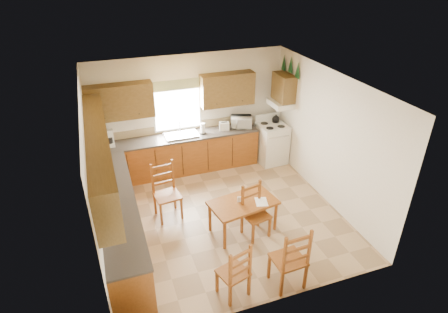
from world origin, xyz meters
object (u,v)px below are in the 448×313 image
object	(u,v)px
chair_near_right	(289,256)
chair_far_right	(256,212)
stove	(271,144)
dining_table	(243,216)
microwave	(241,122)
chair_near_left	(233,269)
chair_far_left	(167,192)

from	to	relation	value
chair_near_right	chair_far_right	bearing A→B (deg)	-92.89
stove	dining_table	xyz separation A→B (m)	(-1.66, -2.24, -0.16)
microwave	chair_near_right	world-z (taller)	microwave
microwave	chair_near_left	size ratio (longest dim) A/B	0.46
stove	chair_far_right	bearing A→B (deg)	-124.27
stove	chair_far_left	size ratio (longest dim) A/B	0.85
microwave	chair_far_left	distance (m)	2.77
microwave	stove	bearing A→B (deg)	-1.88
microwave	chair_near_right	bearing A→B (deg)	-82.35
chair_near_right	chair_far_right	size ratio (longest dim) A/B	1.11
chair_near_left	chair_near_right	xyz separation A→B (m)	(0.87, -0.09, 0.07)
chair_far_left	chair_far_right	size ratio (longest dim) A/B	1.10
chair_far_right	stove	bearing A→B (deg)	46.44
stove	microwave	bearing A→B (deg)	156.27
dining_table	chair_far_left	world-z (taller)	chair_far_left
chair_near_left	chair_far_left	distance (m)	2.28
dining_table	chair_near_left	size ratio (longest dim) A/B	1.21
chair_near_left	chair_far_right	bearing A→B (deg)	-144.19
dining_table	chair_near_left	distance (m)	1.52
stove	chair_far_left	world-z (taller)	chair_far_left
chair_near_right	chair_far_left	bearing A→B (deg)	-61.50
dining_table	chair_far_right	xyz separation A→B (m)	(0.17, -0.21, 0.19)
stove	chair_far_right	world-z (taller)	chair_far_right
microwave	dining_table	size ratio (longest dim) A/B	0.38
microwave	chair_near_left	distance (m)	4.23
microwave	dining_table	world-z (taller)	microwave
dining_table	chair_far_left	xyz separation A→B (m)	(-1.22, 0.87, 0.24)
chair_far_left	microwave	bearing A→B (deg)	29.93
microwave	chair_near_right	size ratio (longest dim) A/B	0.40
chair_near_left	dining_table	bearing A→B (deg)	-134.11
dining_table	chair_far_right	world-z (taller)	chair_far_right
dining_table	chair_near_left	bearing A→B (deg)	-127.11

